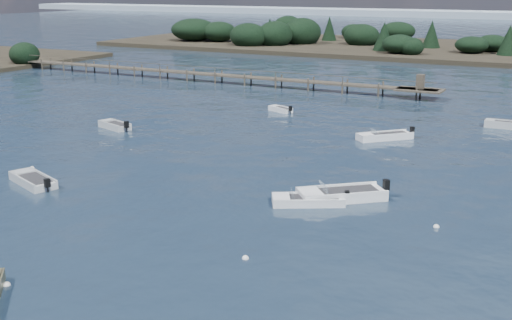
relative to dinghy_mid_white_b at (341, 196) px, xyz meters
The scene contains 14 objects.
ground 48.90m from the dinghy_mid_white_b, 99.84° to the left, with size 400.00×400.00×0.00m, color #142230.
dinghy_mid_white_b is the anchor object (origin of this frame).
dinghy_extra_a 16.04m from the dinghy_mid_white_b, 97.77° to the left, with size 4.19×4.25×1.19m.
tender_far_white 26.93m from the dinghy_mid_white_b, 123.22° to the left, with size 2.92×1.97×0.99m.
tender_far_grey_b 25.68m from the dinghy_mid_white_b, 76.68° to the left, with size 3.67×1.37×1.26m.
dinghy_mid_grey 19.38m from the dinghy_mid_white_b, 161.15° to the right, with size 4.42×2.88×1.11m.
dinghy_mid_white_a 2.19m from the dinghy_mid_white_b, 130.31° to the right, with size 4.34×3.35×1.03m.
tender_far_grey 25.82m from the dinghy_mid_white_b, 160.03° to the left, with size 3.75×2.29×1.19m.
buoy_a 19.10m from the dinghy_mid_white_b, 116.63° to the right, with size 0.32×0.32×0.32m, color white.
buoy_b 10.06m from the dinghy_mid_white_b, 95.43° to the right, with size 0.32×0.32×0.32m, color white.
buoy_c 21.44m from the dinghy_mid_white_b, behind, with size 0.32×0.32×0.32m, color white.
buoy_d 6.27m from the dinghy_mid_white_b, 17.73° to the right, with size 0.32×0.32×0.32m, color white.
jetty 47.06m from the dinghy_mid_white_b, 129.76° to the left, with size 64.50×3.20×3.40m.
distant_haze 239.33m from the dinghy_mid_white_b, 114.27° to the left, with size 280.00×20.00×2.40m, color #99ADBD.
Camera 1 is at (20.54, -22.15, 12.26)m, focal length 45.00 mm.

